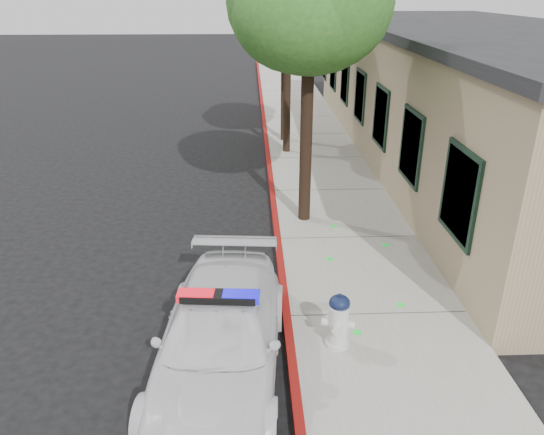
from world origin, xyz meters
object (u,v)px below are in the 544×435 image
(police_car, at_px, (220,337))
(street_tree_near, at_px, (310,10))
(fire_hydrant, at_px, (338,320))
(street_tree_mid, at_px, (288,22))
(clapboard_building, at_px, (476,96))
(street_tree_far, at_px, (286,28))

(police_car, xyz_separation_m, street_tree_near, (1.76, 5.29, 4.23))
(police_car, distance_m, street_tree_near, 7.00)
(fire_hydrant, distance_m, street_tree_near, 6.50)
(street_tree_mid, bearing_deg, street_tree_near, -89.34)
(fire_hydrant, bearing_deg, police_car, -154.88)
(street_tree_mid, bearing_deg, police_car, -98.78)
(clapboard_building, xyz_separation_m, fire_hydrant, (-5.90, -9.82, -1.52))
(clapboard_building, height_order, street_tree_near, street_tree_near)
(clapboard_building, height_order, police_car, clapboard_building)
(clapboard_building, distance_m, police_car, 12.86)
(fire_hydrant, bearing_deg, clapboard_building, 72.13)
(street_tree_mid, xyz_separation_m, street_tree_far, (0.04, 1.40, -0.27))
(street_tree_mid, bearing_deg, clapboard_building, -7.61)
(fire_hydrant, bearing_deg, street_tree_far, 103.38)
(street_tree_near, bearing_deg, street_tree_far, 90.23)
(street_tree_near, bearing_deg, fire_hydrant, -89.66)
(street_tree_near, bearing_deg, police_car, -108.43)
(police_car, xyz_separation_m, street_tree_far, (1.74, 12.41, 3.38))
(street_tree_far, bearing_deg, police_car, -97.97)
(fire_hydrant, relative_size, street_tree_near, 0.14)
(clapboard_building, relative_size, street_tree_far, 4.06)
(police_car, relative_size, street_tree_mid, 0.82)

